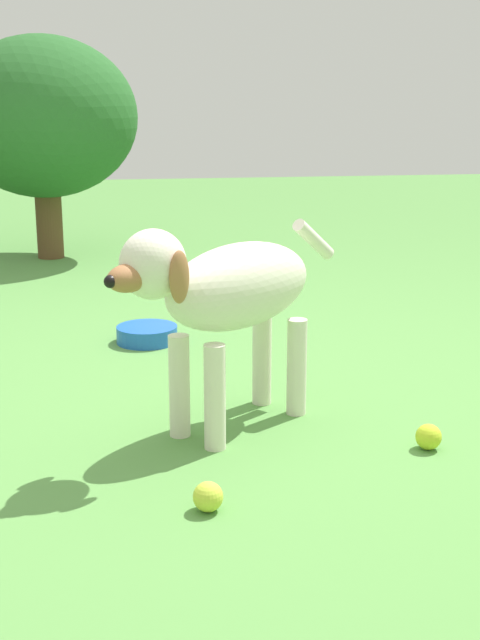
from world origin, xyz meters
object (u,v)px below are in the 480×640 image
(dog, at_px, (227,292))
(tennis_ball_0, at_px, (429,437))
(tennis_ball_2, at_px, (208,497))
(water_bowl, at_px, (147,334))

(dog, relative_size, tennis_ball_0, 10.36)
(tennis_ball_0, bearing_deg, tennis_ball_2, -157.72)
(water_bowl, bearing_deg, tennis_ball_0, -59.36)
(dog, distance_m, tennis_ball_0, 0.63)
(dog, xyz_separation_m, tennis_ball_0, (0.48, -0.21, -0.34))
(dog, relative_size, water_bowl, 3.11)
(water_bowl, bearing_deg, dog, -79.30)
(tennis_ball_0, height_order, tennis_ball_2, same)
(dog, xyz_separation_m, water_bowl, (-0.17, 0.88, -0.35))
(dog, relative_size, tennis_ball_2, 10.36)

